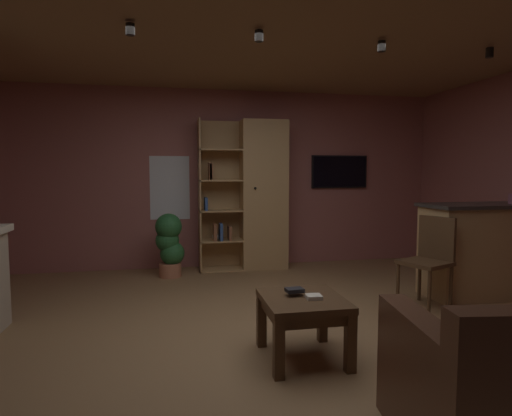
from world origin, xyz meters
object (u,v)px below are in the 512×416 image
object	(u,v)px
bookshelf_cabinet	(257,196)
table_book_1	(295,290)
kitchen_bar_counter	(490,249)
wall_mounted_tv	(339,172)
dining_chair	(430,255)
potted_floor_plant	(170,243)
coffee_table	(303,310)
table_book_0	(314,297)

from	to	relation	value
bookshelf_cabinet	table_book_1	size ratio (longest dim) A/B	16.47
kitchen_bar_counter	wall_mounted_tv	world-z (taller)	wall_mounted_tv
kitchen_bar_counter	dining_chair	size ratio (longest dim) A/B	1.65
dining_chair	wall_mounted_tv	xyz separation A→B (m)	(-0.06, 2.29, 0.85)
dining_chair	potted_floor_plant	size ratio (longest dim) A/B	1.10
wall_mounted_tv	table_book_1	bearing A→B (deg)	-117.29
table_book_1	wall_mounted_tv	xyz separation A→B (m)	(1.63, 3.16, 0.88)
bookshelf_cabinet	coffee_table	size ratio (longest dim) A/B	3.32
table_book_1	potted_floor_plant	xyz separation A→B (m)	(-0.92, 2.67, -0.05)
kitchen_bar_counter	wall_mounted_tv	size ratio (longest dim) A/B	1.74
bookshelf_cabinet	potted_floor_plant	size ratio (longest dim) A/B	2.51
bookshelf_cabinet	kitchen_bar_counter	xyz separation A→B (m)	(2.28, -1.84, -0.52)
kitchen_bar_counter	table_book_1	xyz separation A→B (m)	(-2.59, -1.11, -0.02)
bookshelf_cabinet	coffee_table	bearing A→B (deg)	-95.01
table_book_1	wall_mounted_tv	world-z (taller)	wall_mounted_tv
bookshelf_cabinet	dining_chair	distance (m)	2.54
dining_chair	table_book_1	bearing A→B (deg)	-152.68
bookshelf_cabinet	table_book_1	world-z (taller)	bookshelf_cabinet
wall_mounted_tv	kitchen_bar_counter	bearing A→B (deg)	-64.84
table_book_0	dining_chair	size ratio (longest dim) A/B	0.12
kitchen_bar_counter	table_book_1	distance (m)	2.82
bookshelf_cabinet	coffee_table	xyz separation A→B (m)	(-0.26, -3.01, -0.67)
potted_floor_plant	wall_mounted_tv	bearing A→B (deg)	11.01
coffee_table	bookshelf_cabinet	bearing A→B (deg)	84.99
coffee_table	dining_chair	size ratio (longest dim) A/B	0.69
coffee_table	table_book_1	bearing A→B (deg)	130.76
table_book_0	potted_floor_plant	world-z (taller)	potted_floor_plant
bookshelf_cabinet	kitchen_bar_counter	world-z (taller)	bookshelf_cabinet
kitchen_bar_counter	coffee_table	world-z (taller)	kitchen_bar_counter
table_book_0	dining_chair	distance (m)	1.85
wall_mounted_tv	potted_floor_plant	bearing A→B (deg)	-168.99
kitchen_bar_counter	coffee_table	xyz separation A→B (m)	(-2.54, -1.17, -0.15)
table_book_1	potted_floor_plant	bearing A→B (deg)	109.09
table_book_0	table_book_1	size ratio (longest dim) A/B	0.87
kitchen_bar_counter	wall_mounted_tv	xyz separation A→B (m)	(-0.96, 2.05, 0.87)
table_book_1	dining_chair	size ratio (longest dim) A/B	0.14
kitchen_bar_counter	table_book_0	size ratio (longest dim) A/B	13.77
bookshelf_cabinet	coffee_table	distance (m)	3.09
table_book_0	wall_mounted_tv	size ratio (longest dim) A/B	0.13
bookshelf_cabinet	dining_chair	size ratio (longest dim) A/B	2.28
dining_chair	wall_mounted_tv	size ratio (longest dim) A/B	1.05
coffee_table	wall_mounted_tv	distance (m)	3.73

